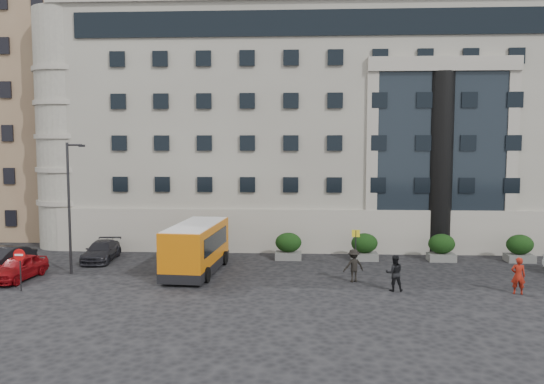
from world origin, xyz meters
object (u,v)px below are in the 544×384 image
(hedge_d, at_px, (442,247))
(parked_car_c, at_px, (101,251))
(pedestrian_c, at_px, (354,266))
(hedge_e, at_px, (520,248))
(parked_car_b, at_px, (2,261))
(pedestrian_a, at_px, (518,276))
(pedestrian_b, at_px, (394,273))
(parked_car_a, at_px, (19,268))
(minibus, at_px, (196,246))
(bus_stop_sign, at_px, (356,242))
(hedge_c, at_px, (364,247))
(red_truck, at_px, (131,215))
(parked_car_d, at_px, (99,230))
(street_lamp, at_px, (70,203))
(hedge_b, at_px, (288,246))
(hedge_a, at_px, (213,245))
(no_entry_sign, at_px, (20,261))

(hedge_d, distance_m, parked_car_c, 23.13)
(hedge_d, distance_m, pedestrian_c, 8.80)
(hedge_e, height_order, parked_car_b, hedge_e)
(hedge_d, xyz_separation_m, pedestrian_a, (1.86, -8.01, 0.06))
(pedestrian_b, bearing_deg, parked_car_b, -7.84)
(parked_car_a, bearing_deg, minibus, 17.93)
(bus_stop_sign, distance_m, minibus, 9.97)
(hedge_d, distance_m, parked_car_b, 28.30)
(hedge_c, height_order, pedestrian_c, pedestrian_c)
(red_truck, relative_size, parked_car_c, 1.30)
(parked_car_d, bearing_deg, pedestrian_c, -40.38)
(street_lamp, xyz_separation_m, pedestrian_b, (19.00, -2.90, -3.39))
(parked_car_b, distance_m, pedestrian_a, 29.88)
(hedge_b, distance_m, hedge_c, 5.20)
(hedge_a, xyz_separation_m, pedestrian_c, (9.06, -5.90, 0.02))
(hedge_a, height_order, hedge_e, same)
(pedestrian_a, relative_size, pedestrian_b, 1.01)
(hedge_e, relative_size, parked_car_b, 0.39)
(hedge_a, height_order, hedge_c, same)
(pedestrian_b, bearing_deg, street_lamp, -9.79)
(no_entry_sign, relative_size, red_truck, 0.39)
(hedge_d, relative_size, parked_car_b, 0.39)
(hedge_d, height_order, bus_stop_sign, bus_stop_sign)
(red_truck, bearing_deg, parked_car_c, -91.09)
(hedge_c, height_order, parked_car_d, hedge_c)
(street_lamp, distance_m, pedestrian_b, 19.51)
(no_entry_sign, xyz_separation_m, pedestrian_a, (26.46, 0.83, -0.67))
(pedestrian_b, height_order, pedestrian_c, pedestrian_b)
(hedge_b, bearing_deg, pedestrian_a, -33.15)
(street_lamp, xyz_separation_m, pedestrian_a, (25.40, -3.21, -3.38))
(no_entry_sign, distance_m, pedestrian_a, 26.48)
(parked_car_a, height_order, pedestrian_a, pedestrian_a)
(hedge_d, distance_m, minibus, 16.52)
(hedge_b, distance_m, pedestrian_b, 9.68)
(minibus, height_order, parked_car_a, minibus)
(hedge_d, bearing_deg, pedestrian_c, -137.96)
(bus_stop_sign, relative_size, red_truck, 0.43)
(hedge_a, relative_size, parked_car_a, 0.44)
(minibus, xyz_separation_m, red_truck, (-8.76, 14.74, -0.13))
(no_entry_sign, bearing_deg, pedestrian_b, 3.24)
(pedestrian_a, bearing_deg, red_truck, -22.98)
(hedge_d, height_order, pedestrian_b, pedestrian_b)
(parked_car_b, height_order, pedestrian_a, pedestrian_a)
(bus_stop_sign, bearing_deg, pedestrian_b, -72.38)
(hedge_e, relative_size, red_truck, 0.31)
(minibus, relative_size, pedestrian_a, 3.77)
(pedestrian_b, bearing_deg, hedge_e, -142.75)
(street_lamp, relative_size, no_entry_sign, 3.45)
(bus_stop_sign, distance_m, no_entry_sign, 19.46)
(hedge_b, relative_size, pedestrian_b, 0.94)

